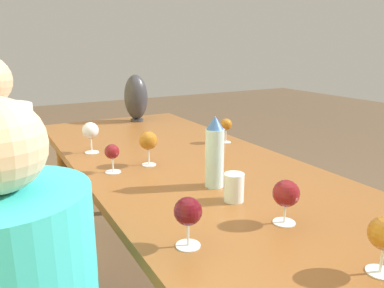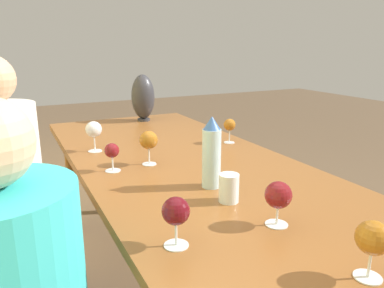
# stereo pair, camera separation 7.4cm
# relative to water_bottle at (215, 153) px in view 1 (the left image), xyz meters

# --- Properties ---
(dining_table) EXTENTS (2.38, 0.94, 0.76)m
(dining_table) POSITION_rel_water_bottle_xyz_m (0.29, -0.05, -0.20)
(dining_table) COLOR brown
(dining_table) RESTS_ON ground_plane
(water_bottle) EXTENTS (0.07, 0.07, 0.27)m
(water_bottle) POSITION_rel_water_bottle_xyz_m (0.00, 0.00, 0.00)
(water_bottle) COLOR #ADCCD6
(water_bottle) RESTS_ON dining_table
(water_tumbler) EXTENTS (0.07, 0.07, 0.10)m
(water_tumbler) POSITION_rel_water_bottle_xyz_m (-0.15, 0.01, -0.08)
(water_tumbler) COLOR silver
(water_tumbler) RESTS_ON dining_table
(vase) EXTENTS (0.16, 0.16, 0.32)m
(vase) POSITION_rel_water_bottle_xyz_m (1.31, -0.19, 0.03)
(vase) COLOR #2D2D33
(vase) RESTS_ON dining_table
(wine_glass_1) EXTENTS (0.08, 0.08, 0.14)m
(wine_glass_1) POSITION_rel_water_bottle_xyz_m (-0.36, -0.02, -0.04)
(wine_glass_1) COLOR silver
(wine_glass_1) RESTS_ON dining_table
(wine_glass_2) EXTENTS (0.07, 0.07, 0.12)m
(wine_glass_2) POSITION_rel_water_bottle_xyz_m (0.34, 0.29, -0.05)
(wine_glass_2) COLOR silver
(wine_glass_2) RESTS_ON dining_table
(wine_glass_3) EXTENTS (0.08, 0.08, 0.14)m
(wine_glass_3) POSITION_rel_water_bottle_xyz_m (-0.34, 0.30, -0.03)
(wine_glass_3) COLOR silver
(wine_glass_3) RESTS_ON dining_table
(wine_glass_4) EXTENTS (0.08, 0.08, 0.16)m
(wine_glass_4) POSITION_rel_water_bottle_xyz_m (0.36, 0.12, -0.02)
(wine_glass_4) COLOR silver
(wine_glass_4) RESTS_ON dining_table
(wine_glass_5) EXTENTS (0.07, 0.07, 0.13)m
(wine_glass_5) POSITION_rel_water_bottle_xyz_m (0.52, -0.41, -0.04)
(wine_glass_5) COLOR silver
(wine_glass_5) RESTS_ON dining_table
(wine_glass_6) EXTENTS (0.08, 0.08, 0.15)m
(wine_glass_6) POSITION_rel_water_bottle_xyz_m (0.68, 0.29, -0.02)
(wine_glass_6) COLOR silver
(wine_glass_6) RESTS_ON dining_table
(person_far) EXTENTS (0.33, 0.33, 1.25)m
(person_far) POSITION_rel_water_bottle_xyz_m (0.59, 0.70, -0.22)
(person_far) COLOR #2D2D38
(person_far) RESTS_ON ground_plane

